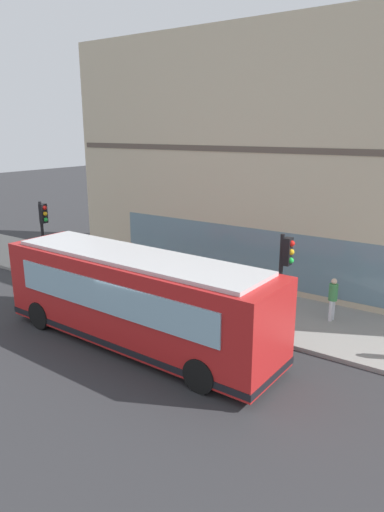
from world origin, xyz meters
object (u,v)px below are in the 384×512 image
city_bus_nearside (135,299)px  traffic_light_down_block (43,224)px  fire_hydrant (244,285)px  pedestrian_walking_along_curb (131,258)px  newspaper_vending_box (251,311)px  traffic_light_near_corner (285,267)px  pedestrian_near_hydrant (333,297)px

city_bus_nearside → traffic_light_down_block: bearing=70.3°
fire_hydrant → pedestrian_walking_along_curb: (-1.30, 5.19, 0.67)m
pedestrian_walking_along_curb → newspaper_vending_box: 6.98m
traffic_light_down_block → traffic_light_near_corner: bearing=-90.3°
pedestrian_near_hydrant → pedestrian_walking_along_curb: bearing=93.9°
traffic_light_near_corner → newspaper_vending_box: 2.48m
traffic_light_near_corner → city_bus_nearside: bearing=126.7°
city_bus_nearside → pedestrian_near_hydrant: bearing=-42.8°
traffic_light_near_corner → traffic_light_down_block: traffic_light_near_corner is taller
city_bus_nearside → pedestrian_near_hydrant: size_ratio=6.32×
traffic_light_near_corner → traffic_light_down_block: 12.19m
city_bus_nearside → traffic_light_near_corner: 4.97m
traffic_light_down_block → newspaper_vending_box: (0.38, -10.81, -1.99)m
pedestrian_near_hydrant → newspaper_vending_box: pedestrian_near_hydrant is taller
city_bus_nearside → newspaper_vending_box: bearing=-36.8°
city_bus_nearside → pedestrian_near_hydrant: city_bus_nearside is taller
fire_hydrant → newspaper_vending_box: 3.03m
fire_hydrant → pedestrian_walking_along_curb: bearing=104.1°
traffic_light_down_block → newspaper_vending_box: size_ratio=3.89×
pedestrian_near_hydrant → newspaper_vending_box: size_ratio=1.78×
pedestrian_walking_along_curb → pedestrian_near_hydrant: 9.19m
fire_hydrant → pedestrian_walking_along_curb: 5.39m
traffic_light_near_corner → fire_hydrant: 4.75m
traffic_light_down_block → pedestrian_near_hydrant: size_ratio=2.19×
traffic_light_down_block → pedestrian_walking_along_curb: bearing=-67.8°
traffic_light_near_corner → newspaper_vending_box: size_ratio=3.92×
city_bus_nearside → pedestrian_walking_along_curb: 6.33m
city_bus_nearside → pedestrian_near_hydrant: 7.13m
pedestrian_walking_along_curb → pedestrian_near_hydrant: (0.63, -9.17, -0.12)m
city_bus_nearside → newspaper_vending_box: size_ratio=11.23×
traffic_light_down_block → fire_hydrant: size_ratio=4.74×
fire_hydrant → newspaper_vending_box: newspaper_vending_box is taller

